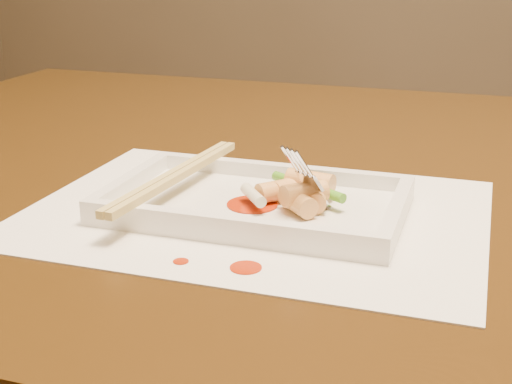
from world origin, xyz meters
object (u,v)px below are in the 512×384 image
(chopstick_a, at_px, (171,175))
(fork, at_px, (341,123))
(plate_base, at_px, (256,207))
(table, at_px, (366,256))
(placemat, at_px, (256,212))

(chopstick_a, xyz_separation_m, fork, (0.15, 0.02, 0.06))
(plate_base, distance_m, fork, 0.11)
(table, bearing_deg, placemat, -115.39)
(fork, bearing_deg, placemat, -165.58)
(table, xyz_separation_m, plate_base, (-0.08, -0.16, 0.11))
(plate_base, bearing_deg, chopstick_a, 180.00)
(plate_base, bearing_deg, fork, 14.42)
(plate_base, distance_m, chopstick_a, 0.08)
(placemat, distance_m, plate_base, 0.00)
(table, xyz_separation_m, placemat, (-0.08, -0.16, 0.10))
(table, height_order, fork, fork)
(table, xyz_separation_m, fork, (-0.01, -0.14, 0.18))
(table, bearing_deg, chopstick_a, -134.57)
(table, distance_m, chopstick_a, 0.26)
(placemat, bearing_deg, chopstick_a, 180.00)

